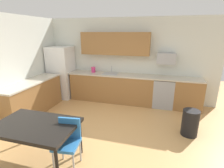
{
  "coord_description": "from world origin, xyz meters",
  "views": [
    {
      "loc": [
        1.09,
        -2.94,
        2.24
      ],
      "look_at": [
        0.0,
        1.0,
        1.0
      ],
      "focal_mm": 27.35,
      "sensor_mm": 36.0,
      "label": 1
    }
  ],
  "objects_px": {
    "microwave": "(166,58)",
    "kettle": "(93,70)",
    "trash_bin": "(190,123)",
    "oven_range": "(163,92)",
    "dining_table": "(35,127)",
    "refrigerator": "(62,72)",
    "chair_near_table": "(68,139)"
  },
  "relations": [
    {
      "from": "refrigerator",
      "to": "chair_near_table",
      "type": "bearing_deg",
      "value": -57.48
    },
    {
      "from": "dining_table",
      "to": "microwave",
      "type": "bearing_deg",
      "value": 56.08
    },
    {
      "from": "oven_range",
      "to": "kettle",
      "type": "height_order",
      "value": "kettle"
    },
    {
      "from": "oven_range",
      "to": "dining_table",
      "type": "relative_size",
      "value": 0.65
    },
    {
      "from": "trash_bin",
      "to": "chair_near_table",
      "type": "bearing_deg",
      "value": -144.5
    },
    {
      "from": "oven_range",
      "to": "chair_near_table",
      "type": "bearing_deg",
      "value": -117.57
    },
    {
      "from": "chair_near_table",
      "to": "oven_range",
      "type": "bearing_deg",
      "value": 62.43
    },
    {
      "from": "microwave",
      "to": "kettle",
      "type": "relative_size",
      "value": 2.7
    },
    {
      "from": "microwave",
      "to": "trash_bin",
      "type": "height_order",
      "value": "microwave"
    },
    {
      "from": "microwave",
      "to": "chair_near_table",
      "type": "relative_size",
      "value": 0.64
    },
    {
      "from": "refrigerator",
      "to": "microwave",
      "type": "xyz_separation_m",
      "value": [
        3.47,
        0.18,
        0.61
      ]
    },
    {
      "from": "microwave",
      "to": "oven_range",
      "type": "bearing_deg",
      "value": -90.0
    },
    {
      "from": "kettle",
      "to": "trash_bin",
      "type": "bearing_deg",
      "value": -27.96
    },
    {
      "from": "chair_near_table",
      "to": "trash_bin",
      "type": "xyz_separation_m",
      "value": [
        2.17,
        1.55,
        -0.2
      ]
    },
    {
      "from": "microwave",
      "to": "dining_table",
      "type": "height_order",
      "value": "microwave"
    },
    {
      "from": "refrigerator",
      "to": "trash_bin",
      "type": "bearing_deg",
      "value": -19.21
    },
    {
      "from": "oven_range",
      "to": "chair_near_table",
      "type": "relative_size",
      "value": 1.07
    },
    {
      "from": "oven_range",
      "to": "trash_bin",
      "type": "xyz_separation_m",
      "value": [
        0.58,
        -1.49,
        -0.16
      ]
    },
    {
      "from": "chair_near_table",
      "to": "kettle",
      "type": "bearing_deg",
      "value": 103.46
    },
    {
      "from": "oven_range",
      "to": "dining_table",
      "type": "bearing_deg",
      "value": -124.77
    },
    {
      "from": "dining_table",
      "to": "kettle",
      "type": "bearing_deg",
      "value": 93.06
    },
    {
      "from": "microwave",
      "to": "kettle",
      "type": "bearing_deg",
      "value": -178.77
    },
    {
      "from": "chair_near_table",
      "to": "trash_bin",
      "type": "relative_size",
      "value": 1.42
    },
    {
      "from": "dining_table",
      "to": "chair_near_table",
      "type": "bearing_deg",
      "value": 6.87
    },
    {
      "from": "oven_range",
      "to": "kettle",
      "type": "bearing_deg",
      "value": 178.77
    },
    {
      "from": "kettle",
      "to": "dining_table",
      "type": "bearing_deg",
      "value": -86.94
    },
    {
      "from": "chair_near_table",
      "to": "trash_bin",
      "type": "height_order",
      "value": "chair_near_table"
    },
    {
      "from": "refrigerator",
      "to": "kettle",
      "type": "bearing_deg",
      "value": 6.46
    },
    {
      "from": "refrigerator",
      "to": "chair_near_table",
      "type": "distance_m",
      "value": 3.53
    },
    {
      "from": "trash_bin",
      "to": "kettle",
      "type": "bearing_deg",
      "value": 152.04
    },
    {
      "from": "dining_table",
      "to": "refrigerator",
      "type": "bearing_deg",
      "value": 113.5
    },
    {
      "from": "microwave",
      "to": "trash_bin",
      "type": "relative_size",
      "value": 0.9
    }
  ]
}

